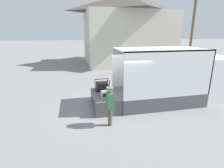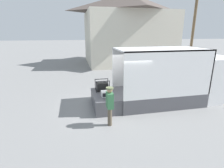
{
  "view_description": "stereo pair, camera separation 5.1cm",
  "coord_description": "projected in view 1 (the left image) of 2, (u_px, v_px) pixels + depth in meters",
  "views": [
    {
      "loc": [
        -2.07,
        -8.02,
        3.66
      ],
      "look_at": [
        -0.31,
        -0.2,
        1.27
      ],
      "focal_mm": 28.0,
      "sensor_mm": 36.0,
      "label": 1
    },
    {
      "loc": [
        -2.02,
        -8.04,
        3.66
      ],
      "look_at": [
        -0.31,
        -0.2,
        1.27
      ],
      "focal_mm": 28.0,
      "sensor_mm": 36.0,
      "label": 2
    }
  ],
  "objects": [
    {
      "name": "ground_plane",
      "position": [
        117.0,
        106.0,
        8.98
      ],
      "size": [
        160.0,
        160.0,
        0.0
      ],
      "primitive_type": "plane",
      "color": "gray"
    },
    {
      "name": "box_truck",
      "position": [
        186.0,
        83.0,
        9.52
      ],
      "size": [
        6.39,
        2.28,
        2.89
      ],
      "color": "white",
      "rests_on": "ground"
    },
    {
      "name": "tailgate_deck",
      "position": [
        105.0,
        101.0,
        8.75
      ],
      "size": [
        1.22,
        2.17,
        0.72
      ],
      "primitive_type": "cube",
      "color": "#4C4C51",
      "rests_on": "ground"
    },
    {
      "name": "microwave",
      "position": [
        107.0,
        94.0,
        8.3
      ],
      "size": [
        0.51,
        0.38,
        0.26
      ],
      "color": "white",
      "rests_on": "tailgate_deck"
    },
    {
      "name": "portable_generator",
      "position": [
        103.0,
        87.0,
        9.05
      ],
      "size": [
        0.71,
        0.49,
        0.59
      ],
      "color": "black",
      "rests_on": "tailgate_deck"
    },
    {
      "name": "worker_person",
      "position": [
        110.0,
        103.0,
        6.87
      ],
      "size": [
        0.29,
        0.44,
        1.62
      ],
      "color": "brown",
      "rests_on": "ground"
    },
    {
      "name": "house_backdrop",
      "position": [
        127.0,
        29.0,
        20.76
      ],
      "size": [
        10.13,
        8.17,
        7.93
      ],
      "color": "beige",
      "rests_on": "ground"
    },
    {
      "name": "utility_pole",
      "position": [
        193.0,
        28.0,
        18.42
      ],
      "size": [
        1.8,
        0.28,
        7.83
      ],
      "color": "brown",
      "rests_on": "ground"
    }
  ]
}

